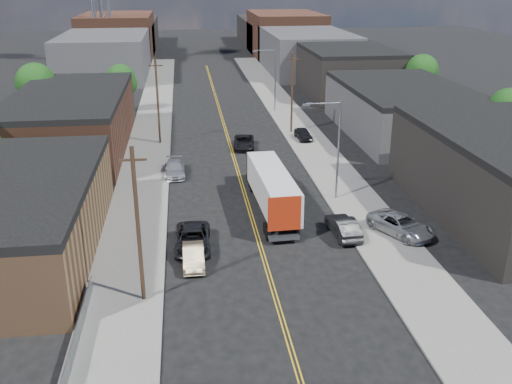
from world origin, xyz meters
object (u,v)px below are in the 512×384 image
object	(u,v)px
car_ahead_truck	(244,142)
car_right_lot_c	(303,134)
car_left_d	(175,169)
car_left_b	(193,256)
car_right_lot_a	(401,225)
car_left_c	(193,239)
semi_truck	(270,184)
car_right_oncoming	(343,227)

from	to	relation	value
car_ahead_truck	car_right_lot_c	bearing A→B (deg)	23.29
car_right_lot_c	car_ahead_truck	size ratio (longest dim) A/B	0.79
car_left_d	car_right_lot_c	world-z (taller)	car_right_lot_c
car_left_b	car_left_d	size ratio (longest dim) A/B	0.86
car_right_lot_a	car_right_lot_c	xyz separation A→B (m)	(-2.03, 27.24, -0.09)
car_left_c	car_left_d	world-z (taller)	car_left_c
car_left_b	car_ahead_truck	xyz separation A→B (m)	(6.50, 27.72, 0.01)
car_left_c	car_ahead_truck	world-z (taller)	car_left_c
car_left_c	car_right_lot_a	distance (m)	16.00
semi_truck	car_right_lot_a	bearing A→B (deg)	-39.13
car_right_oncoming	car_right_lot_a	world-z (taller)	car_right_lot_a
car_left_c	car_right_lot_a	bearing A→B (deg)	2.84
car_left_d	car_right_oncoming	distance (m)	20.50
car_left_d	car_ahead_truck	bearing A→B (deg)	46.95
car_left_d	car_left_c	bearing A→B (deg)	-85.75
semi_truck	car_left_c	world-z (taller)	semi_truck
car_right_oncoming	car_right_lot_c	bearing A→B (deg)	-98.10
car_left_c	car_right_lot_c	distance (m)	30.86
semi_truck	car_left_d	size ratio (longest dim) A/B	3.03
car_left_b	car_left_c	distance (m)	2.46
car_right_lot_c	car_ahead_truck	distance (m)	7.80
car_left_b	car_ahead_truck	world-z (taller)	car_ahead_truck
car_right_lot_c	car_left_d	bearing A→B (deg)	-148.06
car_left_c	car_right_lot_c	bearing A→B (deg)	64.92
car_left_b	car_left_c	xyz separation A→B (m)	(0.00, 2.46, 0.09)
semi_truck	car_right_lot_a	xyz separation A→B (m)	(9.19, -6.85, -1.26)
car_left_b	car_right_lot_a	size ratio (longest dim) A/B	0.76
car_left_c	car_ahead_truck	distance (m)	26.09
car_left_c	car_right_oncoming	world-z (taller)	same
semi_truck	car_right_lot_c	distance (m)	21.65
car_left_c	car_ahead_truck	size ratio (longest dim) A/B	1.12
car_left_c	car_right_lot_a	world-z (taller)	car_right_lot_a
semi_truck	car_left_d	bearing A→B (deg)	128.41
semi_truck	car_left_d	world-z (taller)	semi_truck
car_right_oncoming	car_ahead_truck	bearing A→B (deg)	-81.26
car_left_b	car_right_oncoming	xyz separation A→B (m)	(11.60, 3.25, 0.09)
car_left_d	car_right_lot_c	bearing A→B (deg)	34.73
semi_truck	car_left_b	distance (m)	11.86
car_right_oncoming	car_right_lot_a	distance (m)	4.43
car_right_oncoming	car_left_d	bearing A→B (deg)	-53.68
semi_truck	car_right_lot_c	world-z (taller)	semi_truck
semi_truck	car_ahead_truck	bearing A→B (deg)	88.58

